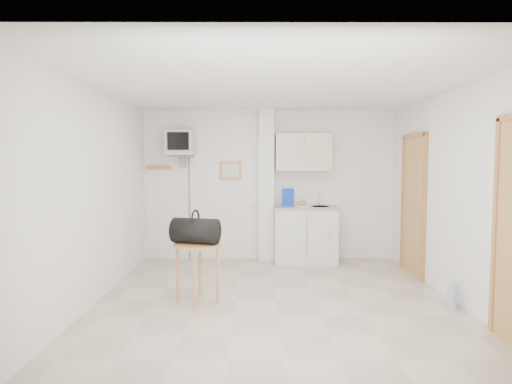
{
  "coord_description": "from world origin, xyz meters",
  "views": [
    {
      "loc": [
        -0.24,
        -4.95,
        1.64
      ],
      "look_at": [
        -0.23,
        0.6,
        1.25
      ],
      "focal_mm": 30.0,
      "sensor_mm": 36.0,
      "label": 1
    }
  ],
  "objects_px": {
    "crt_television": "(180,144)",
    "duffel_bag": "(195,231)",
    "water_bottle": "(452,295)",
    "round_table": "(197,253)"
  },
  "relations": [
    {
      "from": "crt_television",
      "to": "duffel_bag",
      "type": "bearing_deg",
      "value": -75.93
    },
    {
      "from": "crt_television",
      "to": "duffel_bag",
      "type": "xyz_separation_m",
      "value": [
        0.52,
        -2.07,
        -1.09
      ]
    },
    {
      "from": "water_bottle",
      "to": "round_table",
      "type": "bearing_deg",
      "value": 176.5
    },
    {
      "from": "duffel_bag",
      "to": "water_bottle",
      "type": "bearing_deg",
      "value": 11.32
    },
    {
      "from": "round_table",
      "to": "water_bottle",
      "type": "bearing_deg",
      "value": -3.5
    },
    {
      "from": "round_table",
      "to": "water_bottle",
      "type": "relative_size",
      "value": 2.16
    },
    {
      "from": "water_bottle",
      "to": "duffel_bag",
      "type": "bearing_deg",
      "value": 176.18
    },
    {
      "from": "duffel_bag",
      "to": "water_bottle",
      "type": "distance_m",
      "value": 3.0
    },
    {
      "from": "round_table",
      "to": "duffel_bag",
      "type": "distance_m",
      "value": 0.26
    },
    {
      "from": "crt_television",
      "to": "round_table",
      "type": "relative_size",
      "value": 3.08
    }
  ]
}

